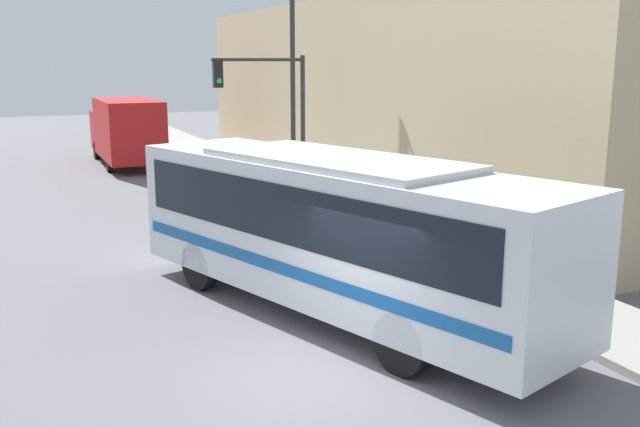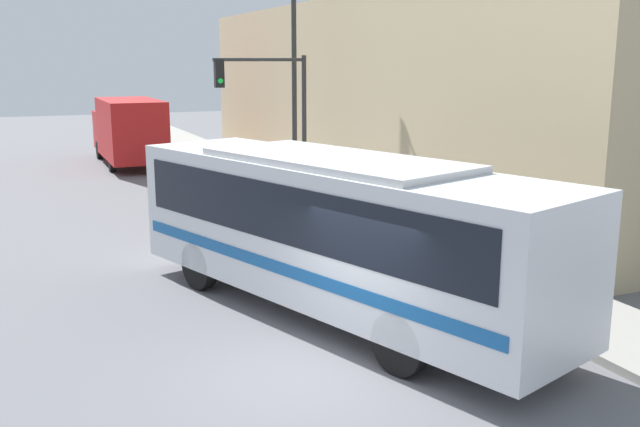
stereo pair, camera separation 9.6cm
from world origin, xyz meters
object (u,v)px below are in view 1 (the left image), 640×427
Objects in this scene: street_lamp at (284,56)px; traffic_light_pole at (271,101)px; city_bus at (335,224)px; fire_hydrant at (416,237)px; pedestrian_near_corner at (386,195)px; delivery_truck at (126,129)px.

traffic_light_pole is at bearing -128.32° from street_lamp.
city_bus is 4.80m from fire_hydrant.
city_bus is 2.09× the size of traffic_light_pole.
street_lamp is at bearing 55.01° from city_bus.
fire_hydrant is 3.29m from pedestrian_near_corner.
city_bus is 6.01× the size of pedestrian_near_corner.
pedestrian_near_corner is (4.48, 6.02, -0.80)m from city_bus.
pedestrian_near_corner is (1.87, -4.76, -2.55)m from traffic_light_pole.
pedestrian_near_corner is at bearing -73.52° from delivery_truck.
city_bus is at bearing -126.64° from pedestrian_near_corner.
traffic_light_pole is (2.61, 10.77, 1.75)m from city_bus.
traffic_light_pole is at bearing 97.29° from fire_hydrant.
pedestrian_near_corner is (0.93, -5.94, -4.08)m from street_lamp.
city_bus is 7.54m from pedestrian_near_corner.
fire_hydrant is 10.16m from street_lamp.
street_lamp reaches higher than city_bus.
traffic_light_pole is (3.09, -12.01, 1.87)m from delivery_truck.
city_bus reaches higher than fire_hydrant.
traffic_light_pole is 5.71m from pedestrian_near_corner.
street_lamp is (0.93, 1.18, 1.53)m from traffic_light_pole.
delivery_truck is 10.10× the size of fire_hydrant.
fire_hydrant is 0.16× the size of traffic_light_pole.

